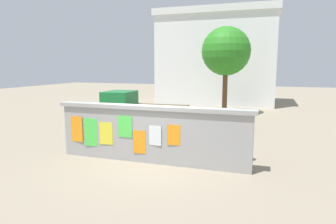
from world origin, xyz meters
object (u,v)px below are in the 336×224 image
motorcycle (209,135)px  auto_rickshaw_truck (141,113)px  person_walking (241,131)px  tree_roadside (226,52)px  bicycle_near (231,123)px

motorcycle → auto_rickshaw_truck: bearing=158.7°
person_walking → tree_roadside: 10.09m
motorcycle → bicycle_near: size_ratio=1.14×
motorcycle → person_walking: bearing=-48.6°
tree_roadside → bicycle_near: bearing=-78.5°
motorcycle → tree_roadside: 8.80m
bicycle_near → person_walking: 4.56m
auto_rickshaw_truck → motorcycle: (3.28, -1.28, -0.44)m
bicycle_near → motorcycle: bearing=-98.4°
person_walking → motorcycle: bearing=131.4°
tree_roadside → motorcycle: bearing=-85.9°
motorcycle → tree_roadside: size_ratio=0.36×
tree_roadside → auto_rickshaw_truck: bearing=-111.5°
auto_rickshaw_truck → motorcycle: 3.55m
person_walking → tree_roadside: (-1.82, 9.51, 2.84)m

